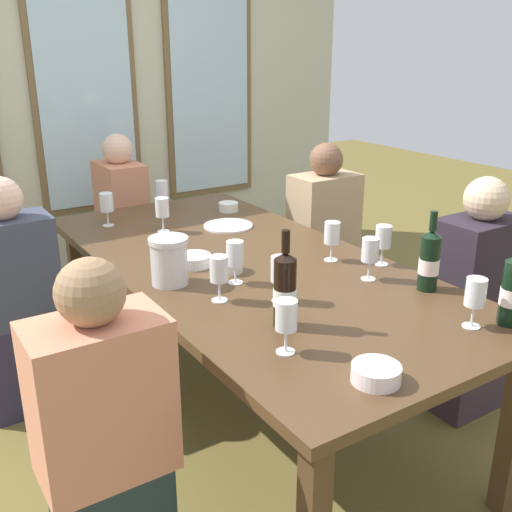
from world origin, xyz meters
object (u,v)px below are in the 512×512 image
object	(u,v)px
wine_bottle_0	(429,260)
tasting_bowl_1	(194,260)
white_plate_0	(228,226)
wine_glass_4	(235,255)
wine_glass_6	(107,204)
metal_pitcher	(169,260)
tasting_bowl_3	(228,207)
seated_person_0	(15,305)
wine_glass_1	(475,295)
wine_glass_9	(280,272)
wine_glass_7	(332,234)
wine_glass_10	(370,252)
seated_person_3	(472,305)
dining_table	(246,276)
seated_person_4	(123,225)
tasting_bowl_2	(229,266)
seated_person_1	(323,242)
wine_glass_5	(162,190)
wine_glass_2	(286,316)
wine_glass_8	(162,209)
seated_person_2	(106,446)
tasting_bowl_0	(376,374)
wine_bottle_1	(285,290)
wine_glass_3	(383,238)
wine_glass_0	(219,270)

from	to	relation	value
wine_bottle_0	tasting_bowl_1	bearing A→B (deg)	131.51
tasting_bowl_1	white_plate_0	bearing A→B (deg)	45.14
wine_glass_4	wine_glass_6	size ratio (longest dim) A/B	1.00
metal_pitcher	tasting_bowl_3	size ratio (longest dim) A/B	1.73
seated_person_0	wine_glass_1	bearing A→B (deg)	-52.63
tasting_bowl_1	wine_glass_6	bearing A→B (deg)	97.68
metal_pitcher	wine_glass_9	distance (m)	0.46
wine_glass_7	wine_glass_6	bearing A→B (deg)	121.68
wine_glass_6	wine_glass_10	size ratio (longest dim) A/B	1.00
wine_glass_6	seated_person_3	size ratio (longest dim) A/B	0.16
dining_table	seated_person_4	xyz separation A→B (m)	(0.00, 1.51, -0.15)
dining_table	tasting_bowl_2	world-z (taller)	tasting_bowl_2
seated_person_1	tasting_bowl_3	bearing A→B (deg)	155.98
wine_glass_5	wine_glass_6	distance (m)	0.38
metal_pitcher	wine_glass_5	distance (m)	1.09
dining_table	wine_glass_10	xyz separation A→B (m)	(0.30, -0.44, 0.18)
wine_bottle_0	wine_glass_5	xyz separation A→B (m)	(-0.38, 1.60, 0.00)
dining_table	wine_glass_2	xyz separation A→B (m)	(-0.32, -0.75, 0.19)
tasting_bowl_2	wine_glass_8	distance (m)	0.67
dining_table	seated_person_2	xyz separation A→B (m)	(-0.86, -0.61, -0.15)
wine_bottle_0	tasting_bowl_3	xyz separation A→B (m)	(-0.07, 1.39, -0.09)
wine_glass_1	seated_person_0	bearing A→B (deg)	127.37
tasting_bowl_0	seated_person_1	world-z (taller)	seated_person_1
wine_bottle_1	wine_glass_4	xyz separation A→B (m)	(0.06, 0.42, -0.01)
seated_person_0	wine_glass_3	bearing A→B (deg)	-34.83
wine_glass_4	wine_glass_6	world-z (taller)	same
wine_bottle_0	seated_person_2	size ratio (longest dim) A/B	0.28
tasting_bowl_3	seated_person_4	bearing A→B (deg)	115.25
wine_glass_8	wine_glass_6	bearing A→B (deg)	128.60
wine_glass_5	seated_person_0	xyz separation A→B (m)	(-0.91, -0.38, -0.34)
wine_bottle_0	seated_person_0	distance (m)	1.80
tasting_bowl_2	seated_person_0	size ratio (longest dim) A/B	0.10
tasting_bowl_2	wine_glass_0	bearing A→B (deg)	-127.32
wine_glass_3	dining_table	bearing A→B (deg)	143.71
tasting_bowl_2	wine_bottle_0	bearing A→B (deg)	-46.50
seated_person_4	tasting_bowl_0	bearing A→B (deg)	-94.72
wine_bottle_0	seated_person_2	bearing A→B (deg)	178.65
wine_bottle_0	wine_glass_10	xyz separation A→B (m)	(-0.12, 0.20, -0.00)
tasting_bowl_3	tasting_bowl_2	bearing A→B (deg)	-120.16
wine_bottle_0	wine_glass_7	world-z (taller)	wine_bottle_0
wine_glass_6	wine_glass_4	bearing A→B (deg)	-81.59
wine_bottle_0	seated_person_1	bearing A→B (deg)	69.30
wine_bottle_1	wine_glass_9	distance (m)	0.21
white_plate_0	tasting_bowl_1	world-z (taller)	tasting_bowl_1
tasting_bowl_1	wine_glass_2	world-z (taller)	wine_glass_2
tasting_bowl_2	seated_person_3	world-z (taller)	seated_person_3
wine_glass_5	wine_glass_7	distance (m)	1.18
wine_bottle_1	wine_glass_0	bearing A→B (deg)	104.82
dining_table	tasting_bowl_3	bearing A→B (deg)	64.99
tasting_bowl_2	seated_person_2	world-z (taller)	seated_person_2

